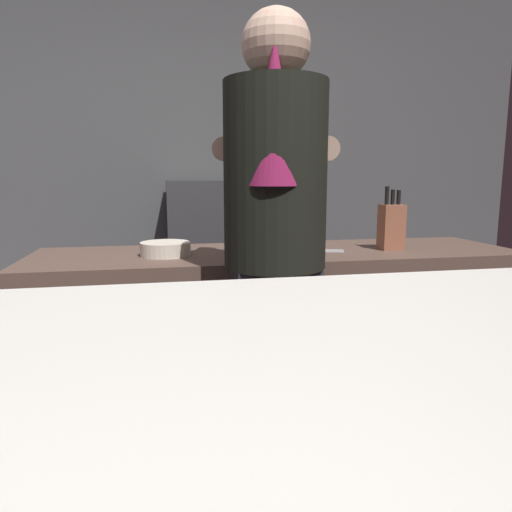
% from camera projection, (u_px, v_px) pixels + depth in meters
% --- Properties ---
extents(wall_back, '(5.20, 0.10, 2.70)m').
position_uv_depth(wall_back, '(182.00, 157.00, 3.36)').
color(wall_back, '#4C4E4E').
rests_on(wall_back, ground).
extents(prep_counter, '(2.10, 0.60, 0.89)m').
position_uv_depth(prep_counter, '(278.00, 347.00, 2.12)').
color(prep_counter, brown).
rests_on(prep_counter, ground).
extents(back_shelf, '(0.81, 0.36, 1.19)m').
position_uv_depth(back_shelf, '(227.00, 266.00, 3.27)').
color(back_shelf, '#363739').
rests_on(back_shelf, ground).
extents(bartender, '(0.49, 0.55, 1.73)m').
position_uv_depth(bartender, '(275.00, 239.00, 1.57)').
color(bartender, '#26262E').
rests_on(bartender, ground).
extents(knife_block, '(0.10, 0.08, 0.28)m').
position_uv_depth(knife_block, '(391.00, 226.00, 2.08)').
color(knife_block, '#96583F').
rests_on(knife_block, prep_counter).
extents(mixing_bowl, '(0.21, 0.21, 0.06)m').
position_uv_depth(mixing_bowl, '(166.00, 249.00, 1.92)').
color(mixing_bowl, beige).
rests_on(mixing_bowl, prep_counter).
extents(chefs_knife, '(0.24, 0.09, 0.01)m').
position_uv_depth(chefs_knife, '(316.00, 251.00, 2.03)').
color(chefs_knife, silver).
rests_on(chefs_knife, prep_counter).
extents(bottle_hot_sauce, '(0.06, 0.06, 0.23)m').
position_uv_depth(bottle_hot_sauce, '(252.00, 167.00, 3.19)').
color(bottle_hot_sauce, '#2C609F').
rests_on(bottle_hot_sauce, back_shelf).
extents(bottle_soy, '(0.07, 0.07, 0.20)m').
position_uv_depth(bottle_soy, '(238.00, 169.00, 3.20)').
color(bottle_soy, '#DACD88').
rests_on(bottle_soy, back_shelf).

